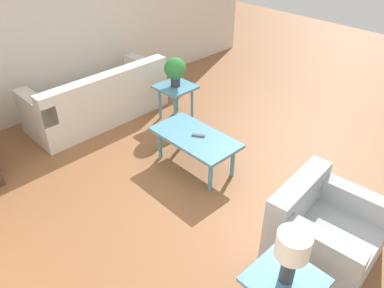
# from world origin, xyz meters

# --- Properties ---
(ground_plane) EXTENTS (14.00, 14.00, 0.00)m
(ground_plane) POSITION_xyz_m (0.00, 0.00, 0.00)
(ground_plane) COLOR #8E5B38
(wall_right) EXTENTS (0.12, 7.20, 2.70)m
(wall_right) POSITION_xyz_m (3.06, 0.00, 1.35)
(wall_right) COLOR silver
(wall_right) RESTS_ON ground_plane
(sofa) EXTENTS (0.90, 2.10, 0.81)m
(sofa) POSITION_xyz_m (2.28, 0.30, 0.31)
(sofa) COLOR silver
(sofa) RESTS_ON ground_plane
(armchair) EXTENTS (0.94, 0.96, 0.73)m
(armchair) POSITION_xyz_m (-1.40, 0.21, 0.29)
(armchair) COLOR #A8ADB2
(armchair) RESTS_ON ground_plane
(coffee_table) EXTENTS (1.10, 0.58, 0.46)m
(coffee_table) POSITION_xyz_m (0.40, 0.11, 0.40)
(coffee_table) COLOR teal
(coffee_table) RESTS_ON ground_plane
(side_table_plant) EXTENTS (0.51, 0.51, 0.55)m
(side_table_plant) POSITION_xyz_m (1.48, -0.53, 0.46)
(side_table_plant) COLOR teal
(side_table_plant) RESTS_ON ground_plane
(side_table_lamp) EXTENTS (0.51, 0.51, 0.55)m
(side_table_lamp) POSITION_xyz_m (-1.56, 1.08, 0.46)
(side_table_lamp) COLOR teal
(side_table_lamp) RESTS_ON ground_plane
(potted_plant) EXTENTS (0.32, 0.32, 0.43)m
(potted_plant) POSITION_xyz_m (1.48, -0.53, 0.80)
(potted_plant) COLOR #333338
(potted_plant) RESTS_ON side_table_plant
(table_lamp) EXTENTS (0.24, 0.24, 0.46)m
(table_lamp) POSITION_xyz_m (-1.56, 1.08, 0.86)
(table_lamp) COLOR #333333
(table_lamp) RESTS_ON side_table_lamp
(remote_control) EXTENTS (0.16, 0.12, 0.02)m
(remote_control) POSITION_xyz_m (0.37, 0.08, 0.47)
(remote_control) COLOR #4C4C51
(remote_control) RESTS_ON coffee_table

